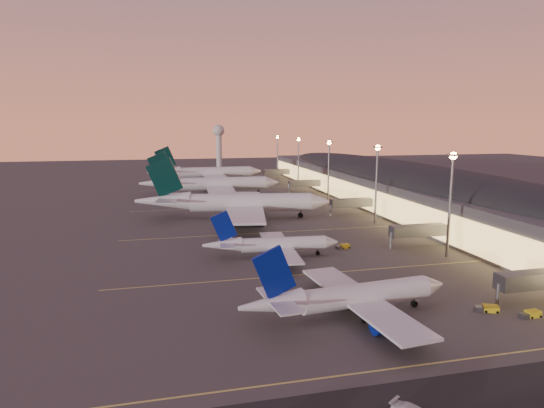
{
  "coord_description": "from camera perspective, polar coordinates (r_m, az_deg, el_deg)",
  "views": [
    {
      "loc": [
        -31.11,
        -96.02,
        32.29
      ],
      "look_at": [
        2.0,
        45.0,
        7.0
      ],
      "focal_mm": 30.0,
      "sensor_mm": 36.0,
      "label": 1
    }
  ],
  "objects": [
    {
      "name": "ground",
      "position": [
        105.97,
        4.56,
        -7.87
      ],
      "size": [
        700.0,
        700.0,
        0.0
      ],
      "primitive_type": "plane",
      "color": "#3E3B39"
    },
    {
      "name": "airliner_narrow_south",
      "position": [
        79.45,
        9.6,
        -11.44
      ],
      "size": [
        38.52,
        34.58,
        13.75
      ],
      "rotation": [
        0.0,
        0.0,
        0.1
      ],
      "color": "silver",
      "rests_on": "ground"
    },
    {
      "name": "airliner_narrow_north",
      "position": [
        112.35,
        -0.02,
        -5.14
      ],
      "size": [
        33.85,
        30.31,
        12.09
      ],
      "rotation": [
        0.0,
        0.0,
        -0.08
      ],
      "color": "silver",
      "rests_on": "ground"
    },
    {
      "name": "airliner_wide_near",
      "position": [
        158.32,
        -4.8,
        0.15
      ],
      "size": [
        67.38,
        62.16,
        21.62
      ],
      "rotation": [
        0.0,
        0.0,
        -0.17
      ],
      "color": "silver",
      "rests_on": "ground"
    },
    {
      "name": "airliner_wide_mid",
      "position": [
        212.27,
        -7.67,
        2.51
      ],
      "size": [
        64.19,
        58.52,
        20.54
      ],
      "rotation": [
        0.0,
        0.0,
        -0.06
      ],
      "color": "silver",
      "rests_on": "ground"
    },
    {
      "name": "airliner_wide_far",
      "position": [
        263.45,
        -8.27,
        3.93
      ],
      "size": [
        64.45,
        58.44,
        20.7
      ],
      "rotation": [
        0.0,
        0.0,
        0.0
      ],
      "color": "silver",
      "rests_on": "ground"
    },
    {
      "name": "terminal_building",
      "position": [
        193.85,
        15.57,
        2.57
      ],
      "size": [
        56.35,
        255.0,
        17.46
      ],
      "color": "#46464A",
      "rests_on": "ground"
    },
    {
      "name": "light_masts",
      "position": [
        175.06,
        9.41,
        4.94
      ],
      "size": [
        2.2,
        217.2,
        25.9
      ],
      "color": "slate",
      "rests_on": "ground"
    },
    {
      "name": "radar_tower",
      "position": [
        358.53,
        -6.69,
        8.17
      ],
      "size": [
        9.0,
        9.0,
        32.5
      ],
      "color": "silver",
      "rests_on": "ground"
    },
    {
      "name": "lane_markings",
      "position": [
        143.21,
        -0.32,
        -3.12
      ],
      "size": [
        90.0,
        180.36,
        0.0
      ],
      "color": "#D8C659",
      "rests_on": "ground"
    },
    {
      "name": "baggage_tug_a",
      "position": [
        90.04,
        25.43,
        -11.76
      ],
      "size": [
        4.11,
        2.86,
        1.14
      ],
      "rotation": [
        0.0,
        0.0,
        -0.39
      ],
      "color": "gold",
      "rests_on": "ground"
    },
    {
      "name": "baggage_tug_b",
      "position": [
        90.91,
        29.71,
        -11.92
      ],
      "size": [
        3.76,
        1.79,
        1.1
      ],
      "rotation": [
        0.0,
        0.0,
        0.05
      ],
      "color": "gold",
      "rests_on": "ground"
    },
    {
      "name": "baggage_tug_c",
      "position": [
        122.24,
        8.92,
        -5.29
      ],
      "size": [
        3.93,
        2.19,
        1.11
      ],
      "rotation": [
        0.0,
        0.0,
        0.2
      ],
      "color": "gold",
      "rests_on": "ground"
    }
  ]
}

